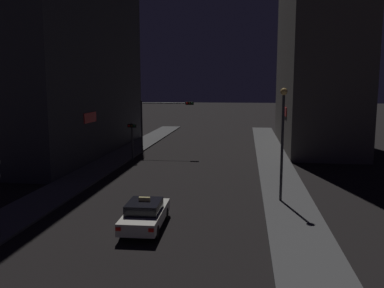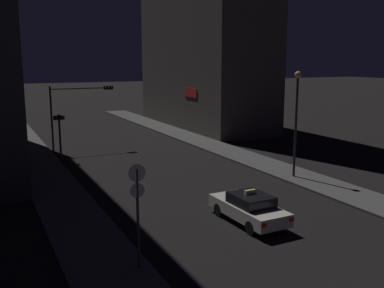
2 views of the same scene
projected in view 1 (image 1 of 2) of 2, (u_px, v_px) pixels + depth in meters
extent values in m
cube|color=#4C4C4C|center=(115.00, 159.00, 38.64)|extent=(3.02, 59.91, 0.14)
cube|color=#4C4C4C|center=(274.00, 163.00, 36.72)|extent=(3.02, 59.91, 0.14)
cube|color=#333338|center=(77.00, 38.00, 40.61)|extent=(6.22, 25.81, 23.33)
cube|color=red|center=(90.00, 117.00, 36.23)|extent=(0.08, 2.80, 0.90)
cube|color=#514C47|center=(317.00, 41.00, 45.40)|extent=(7.25, 20.95, 23.78)
cube|color=red|center=(285.00, 112.00, 42.88)|extent=(0.08, 2.80, 0.90)
cube|color=silver|center=(145.00, 216.00, 20.34)|extent=(1.93, 4.45, 0.60)
cube|color=black|center=(144.00, 207.00, 20.06)|extent=(1.64, 2.03, 0.50)
cube|color=red|center=(118.00, 229.00, 18.21)|extent=(0.24, 0.07, 0.16)
cube|color=red|center=(151.00, 230.00, 18.06)|extent=(0.24, 0.07, 0.16)
cylinder|color=black|center=(136.00, 213.00, 21.80)|extent=(0.24, 0.65, 0.64)
cylinder|color=black|center=(166.00, 214.00, 21.64)|extent=(0.24, 0.65, 0.64)
cylinder|color=black|center=(122.00, 231.00, 19.12)|extent=(0.24, 0.65, 0.64)
cylinder|color=black|center=(156.00, 232.00, 18.96)|extent=(0.24, 0.65, 0.64)
cube|color=#F4E08C|center=(144.00, 199.00, 20.11)|extent=(0.57, 0.20, 0.20)
cylinder|color=#2D2D33|center=(142.00, 128.00, 41.57)|extent=(0.16, 0.16, 5.50)
cylinder|color=#2D2D33|center=(165.00, 103.00, 40.89)|extent=(4.94, 0.10, 0.10)
cube|color=black|center=(190.00, 103.00, 40.57)|extent=(0.80, 0.28, 0.32)
sphere|color=red|center=(187.00, 103.00, 40.43)|extent=(0.20, 0.20, 0.20)
sphere|color=#3F2D0C|center=(189.00, 103.00, 40.40)|extent=(0.20, 0.20, 0.20)
sphere|color=#0C3319|center=(192.00, 103.00, 40.37)|extent=(0.20, 0.20, 0.20)
cylinder|color=#2D2D33|center=(132.00, 142.00, 38.17)|extent=(0.16, 0.16, 3.56)
cube|color=black|center=(132.00, 126.00, 37.94)|extent=(0.80, 0.28, 0.32)
sphere|color=red|center=(129.00, 126.00, 37.80)|extent=(0.20, 0.20, 0.20)
sphere|color=#3F2D0C|center=(131.00, 126.00, 37.77)|extent=(0.20, 0.20, 0.20)
sphere|color=#0C3319|center=(134.00, 126.00, 37.74)|extent=(0.20, 0.20, 0.20)
cylinder|color=#2D2D33|center=(282.00, 149.00, 24.32)|extent=(0.16, 0.16, 6.37)
sphere|color=#F9C666|center=(284.00, 92.00, 23.82)|extent=(0.42, 0.42, 0.42)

